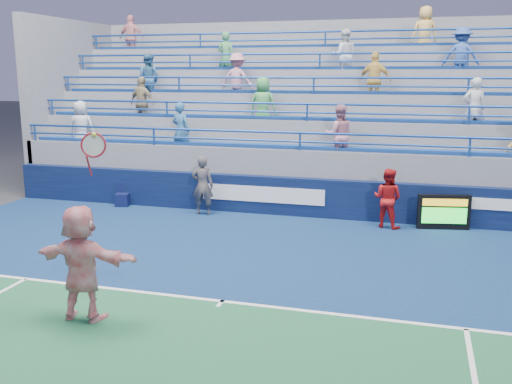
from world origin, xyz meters
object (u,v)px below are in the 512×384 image
(ball_girl, at_px, (387,198))
(line_judge, at_px, (203,185))
(judge_chair, at_px, (123,199))
(serve_speed_board, at_px, (444,212))
(tennis_player, at_px, (81,263))

(ball_girl, bearing_deg, line_judge, 19.79)
(judge_chair, relative_size, line_judge, 0.41)
(serve_speed_board, bearing_deg, judge_chair, 179.47)
(serve_speed_board, bearing_deg, line_judge, -178.08)
(tennis_player, height_order, ball_girl, tennis_player)
(serve_speed_board, xyz_separation_m, judge_chair, (-9.32, 0.09, -0.24))
(serve_speed_board, height_order, line_judge, line_judge)
(serve_speed_board, bearing_deg, tennis_player, -128.61)
(tennis_player, bearing_deg, serve_speed_board, 51.39)
(judge_chair, xyz_separation_m, line_judge, (2.73, -0.31, 0.63))
(judge_chair, bearing_deg, line_judge, -6.40)
(judge_chair, height_order, tennis_player, tennis_player)
(judge_chair, bearing_deg, ball_girl, -2.07)
(serve_speed_board, distance_m, judge_chair, 9.32)
(tennis_player, relative_size, line_judge, 1.83)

